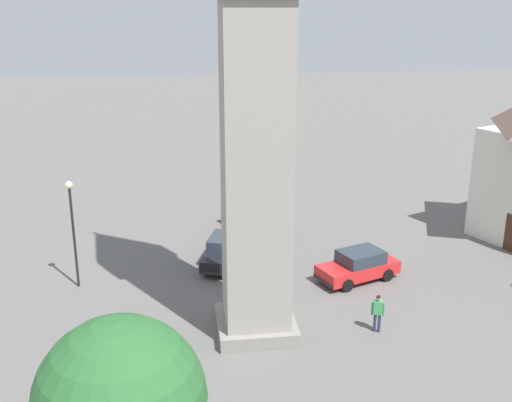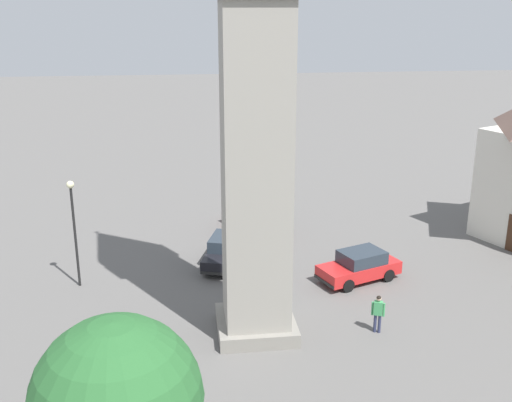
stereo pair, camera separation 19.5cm
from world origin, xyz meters
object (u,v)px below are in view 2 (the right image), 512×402
(car_silver_kerb, at_px, (226,251))
(tree, at_px, (117,401))
(car_red_corner, at_px, (252,218))
(pedestrian, at_px, (378,310))
(car_blue_kerb, at_px, (359,266))
(lamp_post, at_px, (73,217))

(car_silver_kerb, height_order, tree, tree)
(car_red_corner, bearing_deg, pedestrian, 16.57)
(car_blue_kerb, xyz_separation_m, car_silver_kerb, (-2.80, -6.42, 0.00))
(car_silver_kerb, relative_size, pedestrian, 2.63)
(car_red_corner, bearing_deg, car_silver_kerb, -21.45)
(car_blue_kerb, distance_m, car_red_corner, 8.93)
(car_blue_kerb, height_order, car_red_corner, same)
(car_blue_kerb, xyz_separation_m, lamp_post, (-1.08, -13.74, 2.77))
(lamp_post, bearing_deg, car_blue_kerb, 85.51)
(pedestrian, bearing_deg, car_blue_kerb, 172.23)
(tree, xyz_separation_m, lamp_post, (-15.22, -3.45, -0.49))
(car_silver_kerb, relative_size, tree, 0.72)
(car_blue_kerb, distance_m, tree, 17.79)
(pedestrian, relative_size, tree, 0.28)
(car_red_corner, bearing_deg, tree, -14.86)
(car_blue_kerb, bearing_deg, pedestrian, -7.77)
(tree, bearing_deg, car_blue_kerb, 143.96)
(car_red_corner, relative_size, pedestrian, 2.63)
(car_silver_kerb, xyz_separation_m, lamp_post, (1.72, -7.31, 2.77))
(tree, bearing_deg, pedestrian, 133.47)
(pedestrian, bearing_deg, tree, -46.53)
(pedestrian, height_order, lamp_post, lamp_post)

